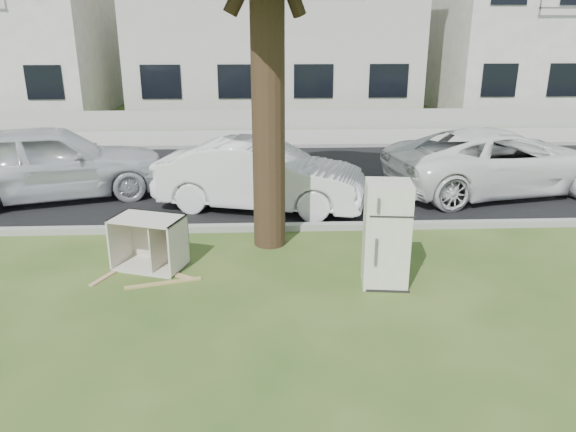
{
  "coord_description": "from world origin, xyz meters",
  "views": [
    {
      "loc": [
        -0.49,
        -7.3,
        3.69
      ],
      "look_at": [
        -0.14,
        0.6,
        0.92
      ],
      "focal_mm": 35.0,
      "sensor_mm": 36.0,
      "label": 1
    }
  ],
  "objects_px": {
    "car_center": "(261,175)",
    "car_right": "(500,161)",
    "cabinet": "(149,243)",
    "car_left": "(50,162)",
    "fridge": "(386,234)"
  },
  "relations": [
    {
      "from": "car_left",
      "to": "cabinet",
      "type": "bearing_deg",
      "value": -160.33
    },
    {
      "from": "car_center",
      "to": "cabinet",
      "type": "bearing_deg",
      "value": 162.94
    },
    {
      "from": "fridge",
      "to": "car_left",
      "type": "distance_m",
      "value": 7.78
    },
    {
      "from": "car_center",
      "to": "car_left",
      "type": "distance_m",
      "value": 4.62
    },
    {
      "from": "fridge",
      "to": "car_center",
      "type": "relative_size",
      "value": 0.37
    },
    {
      "from": "fridge",
      "to": "cabinet",
      "type": "distance_m",
      "value": 3.65
    },
    {
      "from": "cabinet",
      "to": "car_right",
      "type": "xyz_separation_m",
      "value": [
        7.1,
        3.85,
        0.3
      ]
    },
    {
      "from": "fridge",
      "to": "car_center",
      "type": "height_order",
      "value": "fridge"
    },
    {
      "from": "car_left",
      "to": "car_center",
      "type": "bearing_deg",
      "value": -117.92
    },
    {
      "from": "fridge",
      "to": "cabinet",
      "type": "height_order",
      "value": "fridge"
    },
    {
      "from": "car_center",
      "to": "car_left",
      "type": "height_order",
      "value": "car_left"
    },
    {
      "from": "car_center",
      "to": "car_right",
      "type": "distance_m",
      "value": 5.45
    },
    {
      "from": "car_right",
      "to": "cabinet",
      "type": "bearing_deg",
      "value": 106.66
    },
    {
      "from": "cabinet",
      "to": "car_right",
      "type": "relative_size",
      "value": 0.21
    },
    {
      "from": "car_center",
      "to": "car_right",
      "type": "relative_size",
      "value": 0.83
    }
  ]
}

